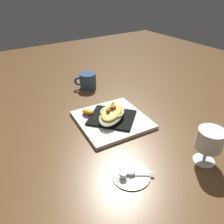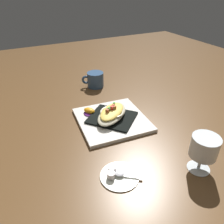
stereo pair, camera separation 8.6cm
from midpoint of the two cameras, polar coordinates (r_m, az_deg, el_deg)
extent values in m
plane|color=brown|center=(0.89, 2.79, -2.51)|extent=(2.60, 2.60, 0.00)
cube|color=white|center=(0.88, 2.80, -2.13)|extent=(0.29, 0.29, 0.01)
cube|color=black|center=(0.88, 2.82, -1.55)|extent=(0.23, 0.23, 0.01)
ellipsoid|color=beige|center=(0.87, 2.84, -0.62)|extent=(0.20, 0.18, 0.03)
torus|color=beige|center=(0.86, 2.86, -0.11)|extent=(0.13, 0.13, 0.01)
ellipsoid|color=#F2CD55|center=(0.86, 2.87, 0.08)|extent=(0.16, 0.15, 0.02)
cube|color=green|center=(0.85, 2.14, 0.89)|extent=(0.01, 0.01, 0.01)
cube|color=green|center=(0.86, 3.16, 1.08)|extent=(0.01, 0.01, 0.01)
cube|color=#AE5D2A|center=(0.86, 3.35, 1.28)|extent=(0.01, 0.01, 0.01)
cube|color=red|center=(0.85, 2.51, 0.85)|extent=(0.01, 0.01, 0.01)
cube|color=#50A743|center=(0.85, 1.44, 0.69)|extent=(0.01, 0.01, 0.01)
cube|color=#AD5433|center=(0.83, 1.73, 0.28)|extent=(0.02, 0.02, 0.01)
cube|color=#B05434|center=(0.85, 2.98, 0.96)|extent=(0.02, 0.02, 0.01)
cube|color=#D63F2E|center=(0.85, 3.16, 1.15)|extent=(0.02, 0.02, 0.01)
cube|color=#B95532|center=(0.87, 3.21, 1.67)|extent=(0.01, 0.01, 0.01)
cube|color=green|center=(0.89, 3.34, 2.17)|extent=(0.01, 0.01, 0.01)
ellipsoid|color=#521C61|center=(0.91, -3.57, -0.38)|extent=(0.05, 0.06, 0.01)
ellipsoid|color=orange|center=(0.91, -3.29, 0.27)|extent=(0.05, 0.06, 0.02)
cylinder|color=#324F74|center=(1.16, -2.22, 8.41)|extent=(0.09, 0.09, 0.08)
torus|color=#324F74|center=(1.16, -4.67, 8.36)|extent=(0.05, 0.03, 0.05)
cylinder|color=#4C2D14|center=(1.16, -2.21, 7.67)|extent=(0.07, 0.07, 0.04)
cylinder|color=white|center=(0.75, 24.87, -13.28)|extent=(0.07, 0.07, 0.00)
cylinder|color=white|center=(0.73, 25.35, -11.75)|extent=(0.01, 0.01, 0.05)
cylinder|color=white|center=(0.70, 26.43, -8.27)|extent=(0.08, 0.08, 0.06)
cylinder|color=silver|center=(0.71, 26.12, -9.28)|extent=(0.07, 0.07, 0.03)
cylinder|color=silver|center=(0.67, 5.83, -16.38)|extent=(0.12, 0.12, 0.01)
ellipsoid|color=silver|center=(0.66, 5.87, -15.91)|extent=(0.04, 0.04, 0.01)
cube|color=silver|center=(0.66, 9.46, -16.15)|extent=(0.05, 0.04, 0.00)
cylinder|color=white|center=(0.67, 3.87, -14.80)|extent=(0.02, 0.02, 0.02)
cylinder|color=white|center=(0.65, 3.69, -16.24)|extent=(0.02, 0.02, 0.02)
camera|label=1|loc=(0.04, -87.14, 1.78)|focal=34.89mm
camera|label=2|loc=(0.04, 92.86, -1.78)|focal=34.89mm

